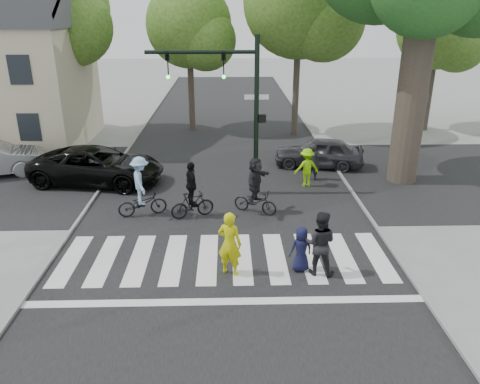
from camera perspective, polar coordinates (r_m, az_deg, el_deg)
The scene contains 22 objects.
ground at distance 13.03m, azimuth -1.87°, elevation -10.23°, with size 120.00×120.00×0.00m, color gray.
road_stem at distance 17.48m, azimuth -1.82°, elevation -1.57°, with size 10.00×70.00×0.01m, color black.
road_cross at distance 20.27m, azimuth -1.80°, elevation 1.76°, with size 70.00×10.00×0.01m, color black.
curb_left at distance 18.21m, azimuth -17.93°, elevation -1.53°, with size 0.10×70.00×0.10m, color gray.
curb_right at distance 18.14m, azimuth 14.34°, elevation -1.22°, with size 0.10×70.00×0.10m, color gray.
crosswalk at distance 13.59m, azimuth -1.86°, elevation -8.73°, with size 10.00×3.85×0.01m.
traffic_signal at distance 17.53m, azimuth -0.78°, elevation 11.81°, with size 4.45×0.29×6.00m.
bg_tree_1 at distance 27.99m, azimuth -21.24°, elevation 19.75°, with size 6.09×5.80×9.80m.
bg_tree_2 at distance 27.78m, azimuth -5.74°, elevation 19.19°, with size 5.04×4.80×8.40m.
bg_tree_3 at distance 26.68m, azimuth 8.03°, elevation 21.50°, with size 6.30×6.00×10.20m.
bg_tree_4 at distance 29.81m, azimuth 23.58°, elevation 17.48°, with size 4.83×4.60×8.15m.
house at distance 27.79m, azimuth -26.98°, elevation 12.95°, with size 8.40×8.10×8.82m.
pedestrian_woman at distance 12.70m, azimuth -1.27°, elevation -6.32°, with size 0.67×0.44×1.85m, color #BEBE0A.
pedestrian_child at distance 13.10m, azimuth 7.45°, elevation -6.91°, with size 0.64×0.42×1.31m, color #131436.
pedestrian_adult at distance 12.90m, azimuth 9.69°, elevation -6.17°, with size 0.90×0.70×1.85m, color black.
cyclist_left at distance 16.63m, azimuth -11.94°, elevation 0.17°, with size 1.79×1.23×2.15m.
cyclist_mid at distance 16.24m, azimuth -5.89°, elevation -0.38°, with size 1.60×1.01×2.02m.
cyclist_right at distance 16.47m, azimuth 1.90°, elevation 0.40°, with size 1.71×1.57×2.06m.
car_suv at distance 20.32m, azimuth -17.00°, elevation 3.08°, with size 2.51×5.43×1.51m, color black.
car_grey at distance 21.83m, azimuth 9.59°, elevation 4.78°, with size 1.62×4.02×1.37m, color #2E2F33.
bystander_hivis at distance 19.27m, azimuth 8.13°, elevation 2.97°, with size 1.03×0.59×1.59m, color #7ED107.
bystander_dark at distance 20.04m, azimuth 8.85°, elevation 3.61°, with size 0.57×0.37×1.57m, color black.
Camera 1 is at (0.12, -11.08, 6.84)m, focal length 35.00 mm.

